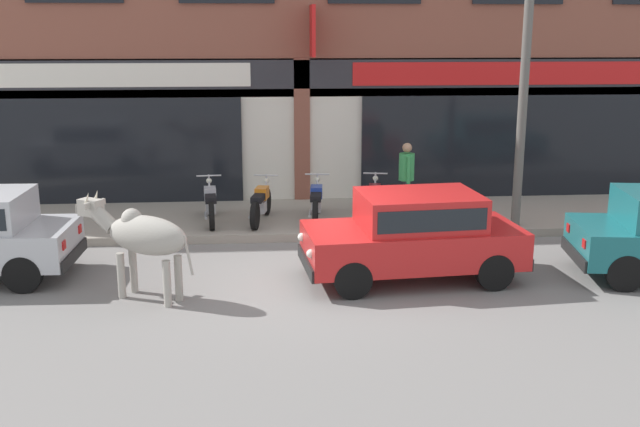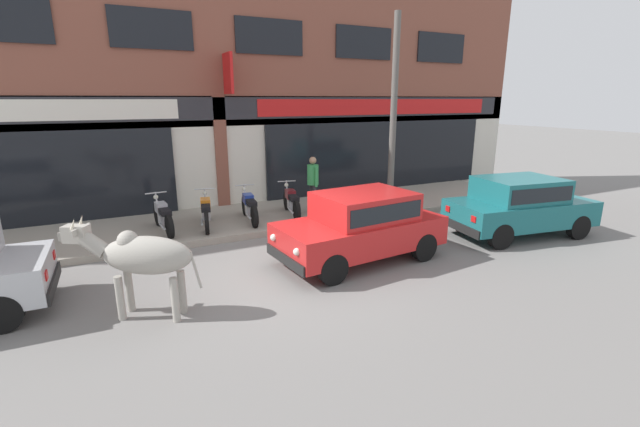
{
  "view_description": "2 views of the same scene",
  "coord_description": "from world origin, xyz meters",
  "px_view_note": "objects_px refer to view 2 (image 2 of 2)",
  "views": [
    {
      "loc": [
        -0.94,
        -11.81,
        4.04
      ],
      "look_at": [
        0.08,
        1.0,
        0.87
      ],
      "focal_mm": 42.0,
      "sensor_mm": 36.0,
      "label": 1
    },
    {
      "loc": [
        -3.05,
        -7.43,
        3.33
      ],
      "look_at": [
        1.15,
        1.0,
        0.79
      ],
      "focal_mm": 24.0,
      "sensor_mm": 36.0,
      "label": 2
    }
  ],
  "objects_px": {
    "car_2": "(520,204)",
    "motorcycle_0": "(163,216)",
    "cow": "(141,256)",
    "motorcycle_2": "(249,207)",
    "motorcycle_1": "(206,212)",
    "utility_pole": "(393,116)",
    "pedestrian": "(313,179)",
    "motorcycle_3": "(291,202)",
    "car_0": "(362,223)"
  },
  "relations": [
    {
      "from": "car_0",
      "to": "motorcycle_1",
      "type": "relative_size",
      "value": 2.07
    },
    {
      "from": "cow",
      "to": "car_2",
      "type": "bearing_deg",
      "value": 1.89
    },
    {
      "from": "car_2",
      "to": "utility_pole",
      "type": "bearing_deg",
      "value": 121.4
    },
    {
      "from": "cow",
      "to": "pedestrian",
      "type": "distance_m",
      "value": 6.27
    },
    {
      "from": "motorcycle_0",
      "to": "motorcycle_2",
      "type": "relative_size",
      "value": 1.0
    },
    {
      "from": "car_2",
      "to": "motorcycle_0",
      "type": "bearing_deg",
      "value": 154.95
    },
    {
      "from": "car_0",
      "to": "pedestrian",
      "type": "xyz_separation_m",
      "value": [
        0.52,
        3.44,
        0.33
      ]
    },
    {
      "from": "car_0",
      "to": "car_2",
      "type": "distance_m",
      "value": 4.43
    },
    {
      "from": "cow",
      "to": "motorcycle_2",
      "type": "distance_m",
      "value": 4.98
    },
    {
      "from": "cow",
      "to": "utility_pole",
      "type": "bearing_deg",
      "value": 24.97
    },
    {
      "from": "car_2",
      "to": "motorcycle_2",
      "type": "distance_m",
      "value": 6.87
    },
    {
      "from": "cow",
      "to": "car_2",
      "type": "relative_size",
      "value": 0.51
    },
    {
      "from": "motorcycle_1",
      "to": "utility_pole",
      "type": "height_order",
      "value": "utility_pole"
    },
    {
      "from": "motorcycle_2",
      "to": "motorcycle_0",
      "type": "bearing_deg",
      "value": 179.41
    },
    {
      "from": "cow",
      "to": "car_0",
      "type": "xyz_separation_m",
      "value": [
        4.3,
        0.56,
        -0.19
      ]
    },
    {
      "from": "cow",
      "to": "motorcycle_2",
      "type": "height_order",
      "value": "cow"
    },
    {
      "from": "cow",
      "to": "motorcycle_1",
      "type": "relative_size",
      "value": 1.07
    },
    {
      "from": "cow",
      "to": "utility_pole",
      "type": "relative_size",
      "value": 0.36
    },
    {
      "from": "motorcycle_0",
      "to": "pedestrian",
      "type": "relative_size",
      "value": 1.13
    },
    {
      "from": "motorcycle_3",
      "to": "utility_pole",
      "type": "relative_size",
      "value": 0.33
    },
    {
      "from": "motorcycle_3",
      "to": "cow",
      "type": "bearing_deg",
      "value": -136.11
    },
    {
      "from": "motorcycle_3",
      "to": "motorcycle_1",
      "type": "bearing_deg",
      "value": -179.15
    },
    {
      "from": "motorcycle_0",
      "to": "motorcycle_1",
      "type": "bearing_deg",
      "value": -2.59
    },
    {
      "from": "motorcycle_3",
      "to": "utility_pole",
      "type": "distance_m",
      "value": 3.69
    },
    {
      "from": "motorcycle_2",
      "to": "motorcycle_3",
      "type": "height_order",
      "value": "same"
    },
    {
      "from": "motorcycle_2",
      "to": "car_0",
      "type": "bearing_deg",
      "value": -68.33
    },
    {
      "from": "motorcycle_0",
      "to": "motorcycle_3",
      "type": "relative_size",
      "value": 1.01
    },
    {
      "from": "cow",
      "to": "car_2",
      "type": "distance_m",
      "value": 8.73
    },
    {
      "from": "car_2",
      "to": "motorcycle_0",
      "type": "distance_m",
      "value": 8.79
    },
    {
      "from": "car_2",
      "to": "motorcycle_3",
      "type": "relative_size",
      "value": 2.09
    },
    {
      "from": "car_0",
      "to": "motorcycle_1",
      "type": "height_order",
      "value": "car_0"
    },
    {
      "from": "motorcycle_1",
      "to": "motorcycle_3",
      "type": "distance_m",
      "value": 2.36
    },
    {
      "from": "car_2",
      "to": "pedestrian",
      "type": "bearing_deg",
      "value": 136.39
    },
    {
      "from": "cow",
      "to": "motorcycle_0",
      "type": "xyz_separation_m",
      "value": [
        0.76,
        4.01,
        -0.46
      ]
    },
    {
      "from": "motorcycle_1",
      "to": "motorcycle_2",
      "type": "distance_m",
      "value": 1.15
    },
    {
      "from": "cow",
      "to": "utility_pole",
      "type": "distance_m",
      "value": 7.87
    },
    {
      "from": "cow",
      "to": "pedestrian",
      "type": "relative_size",
      "value": 1.2
    },
    {
      "from": "utility_pole",
      "to": "motorcycle_0",
      "type": "bearing_deg",
      "value": 172.77
    },
    {
      "from": "cow",
      "to": "motorcycle_1",
      "type": "height_order",
      "value": "cow"
    },
    {
      "from": "motorcycle_2",
      "to": "pedestrian",
      "type": "bearing_deg",
      "value": 0.51
    },
    {
      "from": "motorcycle_0",
      "to": "utility_pole",
      "type": "relative_size",
      "value": 0.34
    },
    {
      "from": "utility_pole",
      "to": "car_2",
      "type": "bearing_deg",
      "value": -58.6
    },
    {
      "from": "motorcycle_0",
      "to": "motorcycle_1",
      "type": "relative_size",
      "value": 1.01
    },
    {
      "from": "cow",
      "to": "car_2",
      "type": "xyz_separation_m",
      "value": [
        8.72,
        0.29,
        -0.19
      ]
    },
    {
      "from": "car_2",
      "to": "car_0",
      "type": "bearing_deg",
      "value": 176.49
    },
    {
      "from": "car_0",
      "to": "cow",
      "type": "bearing_deg",
      "value": -172.58
    },
    {
      "from": "utility_pole",
      "to": "cow",
      "type": "bearing_deg",
      "value": -155.03
    },
    {
      "from": "cow",
      "to": "pedestrian",
      "type": "height_order",
      "value": "pedestrian"
    },
    {
      "from": "car_0",
      "to": "motorcycle_2",
      "type": "distance_m",
      "value": 3.7
    },
    {
      "from": "motorcycle_0",
      "to": "pedestrian",
      "type": "bearing_deg",
      "value": -0.08
    }
  ]
}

